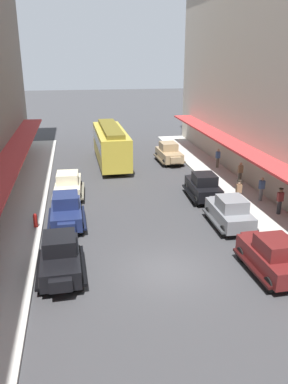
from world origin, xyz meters
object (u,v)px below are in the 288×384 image
object	(u,v)px
streetcar	(111,143)
pedestrian_5	(240,173)
parked_car_3	(203,186)
parked_car_5	(230,211)
pedestrian_1	(280,201)
parked_car_0	(68,184)
parked_car_6	(272,255)
parked_car_4	(60,256)
parked_car_1	(169,153)
pedestrian_3	(261,189)
fire_hydrant	(35,220)
pedestrian_4	(239,192)
parked_car_2	(66,210)
pedestrian_0	(218,158)

from	to	relation	value
streetcar	pedestrian_5	size ratio (longest dim) A/B	5.87
parked_car_3	parked_car_5	xyz separation A→B (m)	(0.02, -4.73, 0.00)
pedestrian_1	pedestrian_5	world-z (taller)	pedestrian_1
parked_car_0	parked_car_6	world-z (taller)	same
parked_car_6	parked_car_4	bearing A→B (deg)	170.30
parked_car_1	pedestrian_3	size ratio (longest dim) A/B	2.62
parked_car_0	parked_car_3	xyz separation A→B (m)	(9.20, -1.97, 0.00)
parked_car_4	parked_car_6	world-z (taller)	same
parked_car_6	pedestrian_1	bearing A→B (deg)	59.03
parked_car_1	pedestrian_1	distance (m)	14.09
parked_car_5	fire_hydrant	xyz separation A→B (m)	(-11.07, 1.57, -0.38)
parked_car_3	parked_car_4	world-z (taller)	same
pedestrian_1	pedestrian_4	xyz separation A→B (m)	(-1.87, 1.93, 0.00)
parked_car_3	parked_car_4	size ratio (longest dim) A/B	1.01
parked_car_0	streetcar	world-z (taller)	streetcar
parked_car_0	parked_car_2	xyz separation A→B (m)	(-0.09, -4.84, 0.00)
streetcar	fire_hydrant	size ratio (longest dim) A/B	11.74
parked_car_3	pedestrian_1	bearing A→B (deg)	-46.56
parked_car_6	pedestrian_3	world-z (taller)	parked_car_6
parked_car_1	parked_car_6	distance (m)	19.76
parked_car_6	streetcar	xyz separation A→B (m)	(-5.31, 20.30, 0.96)
pedestrian_0	pedestrian_4	distance (m)	8.95
parked_car_6	pedestrian_1	world-z (taller)	parked_car_6
parked_car_0	fire_hydrant	size ratio (longest dim) A/B	5.25
fire_hydrant	pedestrian_1	bearing A→B (deg)	-2.63
pedestrian_1	pedestrian_3	bearing A→B (deg)	90.96
parked_car_1	pedestrian_4	size ratio (longest dim) A/B	2.57
parked_car_3	fire_hydrant	size ratio (longest dim) A/B	5.26
pedestrian_0	pedestrian_1	bearing A→B (deg)	-89.78
parked_car_4	parked_car_5	xyz separation A→B (m)	(9.52, 3.65, 0.00)
parked_car_5	pedestrian_4	size ratio (longest dim) A/B	2.57
parked_car_4	pedestrian_5	xyz separation A→B (m)	(13.20, 10.70, 0.05)
parked_car_1	pedestrian_5	distance (m)	8.35
parked_car_0	parked_car_1	distance (m)	12.01
parked_car_1	pedestrian_3	xyz separation A→B (m)	(3.66, -11.22, 0.05)
parked_car_2	fire_hydrant	size ratio (longest dim) A/B	5.22
pedestrian_3	streetcar	bearing A→B (deg)	127.33
parked_car_1	pedestrian_3	bearing A→B (deg)	-71.93
parked_car_6	pedestrian_3	distance (m)	9.30
pedestrian_4	pedestrian_5	bearing A→B (deg)	65.31
parked_car_4	pedestrian_5	world-z (taller)	parked_car_4
parked_car_3	pedestrian_5	size ratio (longest dim) A/B	2.63
pedestrian_3	parked_car_3	bearing A→B (deg)	157.98
parked_car_2	parked_car_3	world-z (taller)	same
parked_car_1	parked_car_3	xyz separation A→B (m)	(0.07, -9.76, 0.00)
parked_car_0	pedestrian_0	xyz separation A→B (m)	(12.79, 4.88, 0.05)
parked_car_2	parked_car_3	distance (m)	9.72
parked_car_0	parked_car_4	xyz separation A→B (m)	(-0.30, -10.36, 0.00)
parked_car_2	parked_car_5	xyz separation A→B (m)	(9.31, -1.87, 0.00)
fire_hydrant	pedestrian_3	xyz separation A→B (m)	(14.64, 1.71, 0.43)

